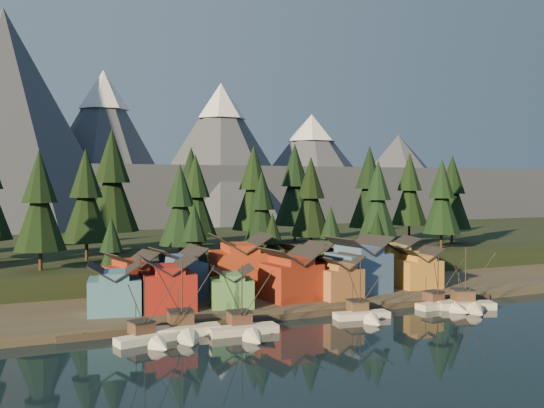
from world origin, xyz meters
name	(u,v)px	position (x,y,z in m)	size (l,w,h in m)	color
ground	(353,338)	(0.00, 0.00, 0.00)	(500.00, 500.00, 0.00)	black
shore_strip	(250,289)	(0.00, 40.00, 0.75)	(400.00, 50.00, 1.50)	#3A332A
hillside	(183,253)	(0.00, 90.00, 3.00)	(420.00, 100.00, 6.00)	black
dock	(302,313)	(0.00, 16.50, 0.50)	(80.00, 4.00, 1.00)	#433B30
mountain_ridge	(101,176)	(-4.20, 213.59, 26.06)	(560.00, 190.00, 90.00)	#4B5161
boat_0	(149,330)	(-27.91, 9.10, 2.04)	(9.49, 9.96, 10.68)	white
boat_1	(184,321)	(-22.30, 10.86, 2.34)	(11.63, 12.48, 12.61)	beige
boat_2	(246,322)	(-13.73, 7.94, 2.10)	(10.91, 11.79, 11.54)	silver
boat_4	(365,308)	(8.07, 9.55, 1.97)	(9.94, 10.61, 10.64)	white
boat_5	(445,298)	(25.94, 10.91, 1.93)	(9.95, 10.72, 10.55)	silver
boat_6	(469,297)	(29.29, 8.39, 2.39)	(10.70, 11.26, 12.34)	beige
house_front_0	(115,287)	(-30.03, 24.58, 5.87)	(9.61, 9.24, 8.31)	teal
house_front_1	(167,282)	(-21.53, 23.87, 6.17)	(9.21, 8.90, 8.90)	maroon
house_front_2	(231,285)	(-10.77, 22.11, 5.14)	(8.59, 8.63, 6.92)	#498749
house_front_3	(291,272)	(1.20, 23.32, 6.46)	(10.27, 9.89, 9.44)	maroon
house_front_4	(336,275)	(9.63, 21.72, 5.63)	(8.48, 9.02, 7.87)	#9E6438
house_front_5	(359,263)	(16.59, 24.89, 7.17)	(11.30, 10.48, 10.80)	#3A5989
house_front_6	(417,266)	(30.18, 24.44, 5.76)	(8.43, 8.00, 8.10)	#C58632
house_back_0	(131,275)	(-25.60, 33.86, 6.10)	(9.51, 9.27, 8.77)	maroon
house_back_1	(178,273)	(-17.53, 31.49, 6.45)	(9.34, 9.43, 9.44)	#374F83
house_back_2	(240,262)	(-4.79, 33.45, 7.45)	(11.91, 11.17, 11.33)	#A03518
house_back_3	(305,264)	(9.35, 33.41, 6.27)	(10.52, 9.79, 9.07)	gold
house_back_4	(339,262)	(17.75, 34.46, 6.16)	(9.70, 9.45, 8.87)	#956335
house_back_5	(393,259)	(29.27, 31.34, 6.61)	(10.52, 10.60, 9.73)	olive
tree_hill_2	(40,204)	(-40.00, 48.00, 18.63)	(9.92, 9.92, 23.10)	#332319
tree_hill_3	(86,199)	(-30.00, 60.00, 19.23)	(10.39, 10.39, 24.21)	#332319
tree_hill_4	(112,184)	(-22.00, 75.00, 22.36)	(12.84, 12.84, 29.91)	#332319
tree_hill_5	(180,208)	(-12.00, 50.00, 17.44)	(8.99, 8.99, 20.94)	#332319
tree_hill_6	(196,199)	(-4.00, 65.00, 18.94)	(10.16, 10.16, 23.67)	#332319
tree_hill_7	(262,211)	(6.00, 48.00, 16.55)	(8.29, 8.29, 19.30)	#332319
tree_hill_8	(254,191)	(14.00, 72.00, 20.58)	(11.45, 11.45, 26.67)	#332319
tree_hill_9	(311,200)	(22.00, 55.00, 18.64)	(9.93, 9.93, 23.13)	#332319
tree_hill_10	(295,188)	(30.00, 80.00, 21.33)	(12.04, 12.04, 28.04)	#332319
tree_hill_11	(378,201)	(38.00, 50.00, 18.23)	(9.60, 9.60, 22.37)	#332319
tree_hill_12	(369,190)	(46.00, 66.00, 20.76)	(11.59, 11.59, 26.99)	#332319
tree_hill_13	(442,199)	(56.00, 48.00, 18.51)	(9.83, 9.83, 22.90)	#332319
tree_hill_14	(409,192)	(64.00, 72.00, 20.06)	(11.04, 11.04, 25.72)	#332319
tree_hill_15	(191,191)	(0.00, 82.00, 20.44)	(11.34, 11.34, 26.41)	#332319
tree_hill_17	(452,195)	(68.00, 58.00, 19.38)	(10.51, 10.51, 24.48)	#332319
tree_shore_0	(111,253)	(-28.00, 40.00, 9.64)	(6.40, 6.40, 14.90)	#332319
tree_shore_1	(194,242)	(-12.00, 40.00, 11.03)	(7.49, 7.49, 17.45)	#332319
tree_shore_2	(272,245)	(5.00, 40.00, 9.70)	(6.45, 6.45, 15.02)	#332319
tree_shore_3	(331,239)	(19.00, 40.00, 10.36)	(6.97, 6.97, 16.23)	#332319
tree_shore_4	(377,241)	(31.00, 40.00, 9.58)	(6.35, 6.35, 14.79)	#332319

